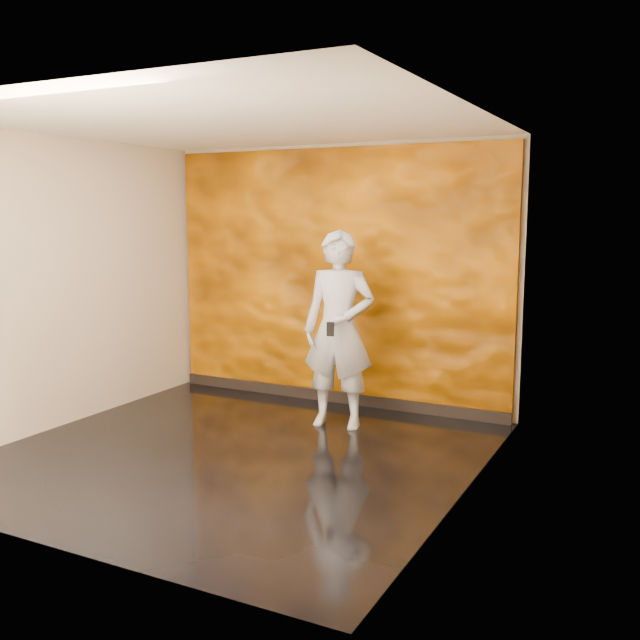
{
  "coord_description": "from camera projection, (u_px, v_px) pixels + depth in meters",
  "views": [
    {
      "loc": [
        3.34,
        -4.98,
        2.07
      ],
      "look_at": [
        0.36,
        0.88,
        1.08
      ],
      "focal_mm": 40.0,
      "sensor_mm": 36.0,
      "label": 1
    }
  ],
  "objects": [
    {
      "name": "room",
      "position": [
        234.0,
        294.0,
        5.99
      ],
      "size": [
        4.02,
        4.02,
        2.81
      ],
      "color": "black",
      "rests_on": "ground"
    },
    {
      "name": "feature_wall",
      "position": [
        335.0,
        277.0,
        7.72
      ],
      "size": [
        3.9,
        0.06,
        2.75
      ],
      "primitive_type": "cube",
      "color": "orange",
      "rests_on": "ground"
    },
    {
      "name": "baseboard",
      "position": [
        333.0,
        396.0,
        7.88
      ],
      "size": [
        3.9,
        0.04,
        0.12
      ],
      "primitive_type": "cube",
      "color": "black",
      "rests_on": "ground"
    },
    {
      "name": "man",
      "position": [
        339.0,
        329.0,
        6.88
      ],
      "size": [
        0.76,
        0.57,
        1.91
      ],
      "primitive_type": "imported",
      "rotation": [
        0.0,
        0.0,
        0.17
      ],
      "color": "#A0A4AF",
      "rests_on": "ground"
    },
    {
      "name": "phone",
      "position": [
        330.0,
        329.0,
        6.6
      ],
      "size": [
        0.07,
        0.02,
        0.13
      ],
      "primitive_type": "cube",
      "rotation": [
        0.0,
        0.0,
        0.09
      ],
      "color": "black",
      "rests_on": "man"
    }
  ]
}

